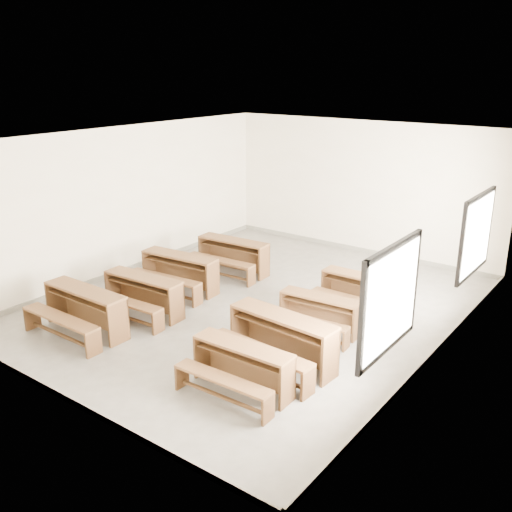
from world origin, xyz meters
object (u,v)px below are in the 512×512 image
Objects in this scene: desk_set_0 at (83,308)px; desk_set_4 at (241,365)px; desk_set_1 at (142,293)px; desk_set_3 at (232,254)px; desk_set_2 at (178,270)px; desk_set_5 at (280,337)px; desk_set_6 at (319,311)px; desk_set_7 at (360,290)px.

desk_set_0 is 3.34m from desk_set_4.
desk_set_3 reaches higher than desk_set_1.
desk_set_4 is (3.38, -2.25, -0.04)m from desk_set_2.
desk_set_0 reaches higher than desk_set_4.
desk_set_5 is at bearing 17.72° from desk_set_0.
desk_set_2 is (-0.04, 2.38, -0.01)m from desk_set_0.
desk_set_0 reaches higher than desk_set_3.
desk_set_6 is at bearing 36.92° from desk_set_0.
desk_set_3 is 0.93× the size of desk_set_5.
desk_set_5 reaches higher than desk_set_6.
desk_set_5 is 2.60m from desk_set_7.
desk_set_4 reaches higher than desk_set_6.
desk_set_1 is 3.27m from desk_set_6.
desk_set_0 is 1.03× the size of desk_set_1.
desk_set_7 is (0.16, 1.24, 0.03)m from desk_set_6.
desk_set_5 is 1.25× the size of desk_set_6.
desk_set_0 is at bearing -148.01° from desk_set_6.
desk_set_4 is 0.95m from desk_set_5.
desk_set_6 is at bearing -97.72° from desk_set_7.
desk_set_7 is (3.40, 3.67, -0.05)m from desk_set_0.
desk_set_2 reaches higher than desk_set_1.
desk_set_4 is at bearing -39.12° from desk_set_2.
desk_set_2 is at bearing 176.04° from desk_set_6.
desk_set_0 is at bearing -179.29° from desk_set_4.
desk_set_2 is 3.28m from desk_set_6.
desk_set_5 is (3.12, -0.04, 0.04)m from desk_set_1.
desk_set_3 is at bearing 142.57° from desk_set_5.
desk_set_0 is 1.00× the size of desk_set_3.
desk_set_3 is 1.12× the size of desk_set_7.
desk_set_0 is at bearing -96.14° from desk_set_3.
desk_set_1 is 1.13× the size of desk_set_6.
desk_set_5 is (3.41, -1.31, 0.03)m from desk_set_2.
desk_set_1 is 3.24m from desk_set_4.
desk_set_4 is 0.84× the size of desk_set_5.
desk_set_1 reaches higher than desk_set_6.
desk_set_4 is at bearing -53.30° from desk_set_3.
desk_set_0 is at bearing -158.65° from desk_set_5.
desk_set_1 is 1.10× the size of desk_set_7.
desk_set_2 is 1.13× the size of desk_set_4.
desk_set_1 is at bearing -161.08° from desk_set_6.
desk_set_3 is 4.90m from desk_set_4.
desk_set_7 is at bearing 35.40° from desk_set_1.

